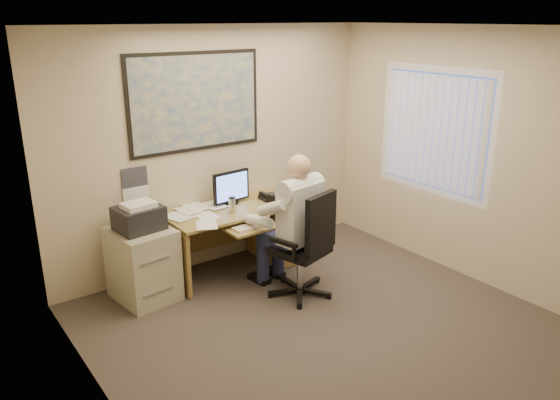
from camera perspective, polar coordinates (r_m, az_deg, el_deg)
room_shell at (r=4.50m, az=7.73°, el=0.03°), size 4.00×4.50×2.70m
desk at (r=6.40m, az=-2.12°, el=-2.72°), size 1.60×0.97×1.12m
world_map at (r=6.02m, az=-8.78°, el=10.09°), size 1.56×0.03×1.06m
wall_calendar at (r=5.90m, az=-14.87°, el=1.34°), size 0.28×0.01×0.42m
window_blinds at (r=6.39m, az=15.77°, el=6.92°), size 0.06×1.40×1.30m
filing_cabinet at (r=5.74m, az=-14.18°, el=-5.84°), size 0.61×0.71×1.04m
office_chair at (r=5.65m, az=2.31°, el=-6.96°), size 0.84×0.84×1.15m
person at (r=5.55m, az=1.96°, el=-2.77°), size 0.77×1.00×1.50m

